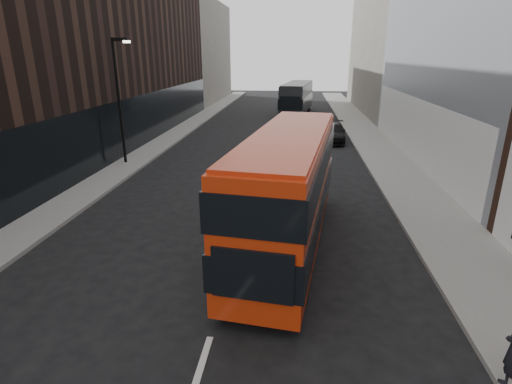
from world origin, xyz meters
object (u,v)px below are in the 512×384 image
(red_bus, at_px, (288,186))
(street_lamp, at_px, (120,93))
(car_b, at_px, (280,147))
(car_c, at_px, (333,133))
(grey_bus, at_px, (297,98))
(car_a, at_px, (278,160))

(red_bus, bearing_deg, street_lamp, 142.73)
(car_b, distance_m, car_c, 6.94)
(grey_bus, height_order, car_c, grey_bus)
(street_lamp, bearing_deg, car_c, 32.31)
(car_b, xyz_separation_m, car_c, (3.74, 5.84, -0.12))
(street_lamp, distance_m, red_bus, 14.07)
(car_b, bearing_deg, red_bus, -90.84)
(street_lamp, relative_size, car_c, 1.52)
(grey_bus, bearing_deg, street_lamp, -107.32)
(car_a, bearing_deg, car_c, 66.45)
(street_lamp, bearing_deg, car_a, -5.35)
(red_bus, bearing_deg, grey_bus, 97.40)
(red_bus, relative_size, car_c, 2.17)
(car_c, bearing_deg, car_a, -107.53)
(grey_bus, relative_size, car_a, 2.43)
(car_a, bearing_deg, red_bus, -86.03)
(street_lamp, bearing_deg, car_b, 13.98)
(car_c, bearing_deg, car_b, -117.53)
(red_bus, distance_m, grey_bus, 32.05)
(grey_bus, height_order, car_b, grey_bus)
(car_b, bearing_deg, street_lamp, -170.58)
(red_bus, height_order, car_b, red_bus)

